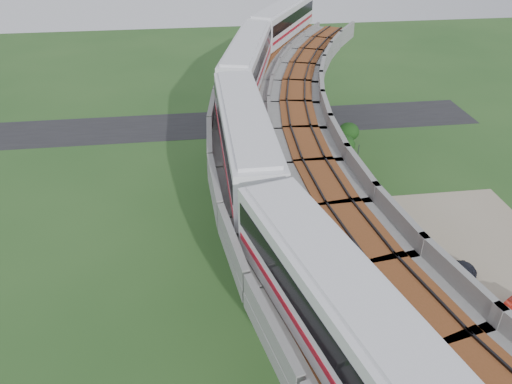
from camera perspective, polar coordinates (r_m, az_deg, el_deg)
ground at (r=37.40m, az=2.35°, el=-10.83°), size 160.00×160.00×0.00m
dirt_lot at (r=40.39m, az=23.17°, el=-10.11°), size 18.00×26.00×0.04m
asphalt_road at (r=62.65m, az=-2.24°, el=7.87°), size 60.00×8.00×0.03m
viaduct at (r=32.83m, az=9.32°, el=1.65°), size 19.58×73.98×11.40m
metro_train at (r=36.77m, az=2.13°, el=11.03°), size 13.92×60.91×3.64m
fence at (r=39.44m, az=16.64°, el=-8.34°), size 3.87×38.73×1.50m
tree_0 at (r=56.58m, az=10.54°, el=6.80°), size 2.32×2.32×2.96m
tree_1 at (r=52.55m, az=10.03°, el=5.36°), size 2.26×2.26×3.36m
tree_2 at (r=44.04m, az=9.71°, el=-0.21°), size 2.63×2.63×3.45m
tree_3 at (r=38.94m, az=12.48°, el=-5.86°), size 2.46×2.46×3.06m
tree_4 at (r=33.79m, az=16.80°, el=-12.82°), size 2.69×2.69×3.45m
tree_5 at (r=31.41m, az=20.75°, el=-19.49°), size 2.04×2.04×2.65m
car_dark at (r=40.71m, az=21.15°, el=-8.06°), size 4.44×2.35×1.23m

